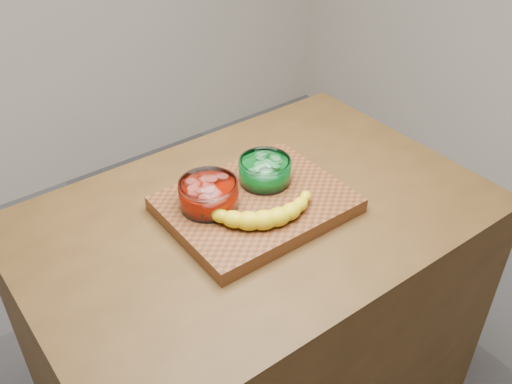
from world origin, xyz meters
TOP-DOWN VIEW (x-y plane):
  - counter at (0.00, 0.00)m, footprint 1.20×0.80m
  - cutting_board at (0.00, 0.00)m, footprint 0.45×0.35m
  - bowl_red at (-0.11, 0.05)m, footprint 0.15×0.15m
  - bowl_green at (0.07, 0.05)m, footprint 0.14×0.14m
  - banana at (-0.02, -0.05)m, footprint 0.29×0.19m

SIDE VIEW (x-z plane):
  - counter at x=0.00m, z-range 0.00..0.90m
  - cutting_board at x=0.00m, z-range 0.90..0.94m
  - banana at x=-0.02m, z-range 0.94..0.98m
  - bowl_green at x=0.07m, z-range 0.94..1.00m
  - bowl_red at x=-0.11m, z-range 0.94..1.01m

